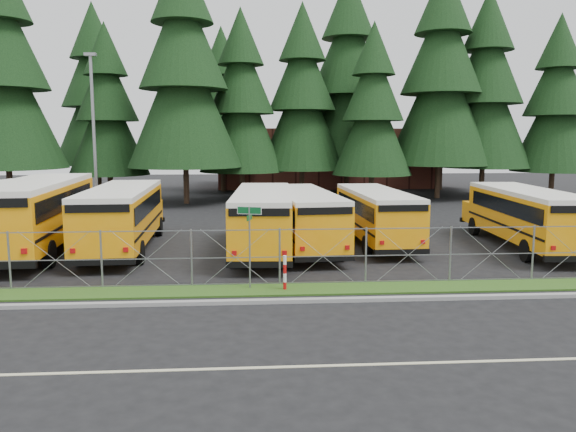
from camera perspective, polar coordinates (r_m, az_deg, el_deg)
The scene contains 28 objects.
ground at distance 20.58m, azimuth 1.80°, elevation -6.28°, with size 120.00×120.00×0.00m, color black.
curb at distance 17.59m, azimuth 2.83°, elevation -8.56°, with size 50.00×0.25×0.12m, color gray.
grass_verge at distance 18.93m, azimuth 2.32°, elevation -7.45°, with size 50.00×1.40×0.06m, color #1F4413.
road_lane_line at distance 13.03m, azimuth 5.48°, elevation -14.86°, with size 50.00×0.12×0.01m, color beige.
chainlink_fence at distance 19.38m, azimuth 2.11°, elevation -4.13°, with size 44.00×0.10×2.00m, color gray, non-canonical shape.
brick_building at distance 60.42m, azimuth 3.64°, elevation 5.95°, with size 22.00×10.00×6.00m, color brown.
bus_1 at distance 27.41m, azimuth -23.91°, elevation 0.02°, with size 2.89×12.25×3.21m, color orange, non-canonical shape.
bus_2 at distance 26.45m, azimuth -16.38°, elevation -0.24°, with size 2.59×10.98×2.88m, color orange, non-canonical shape.
bus_4 at distance 24.94m, azimuth -2.56°, elevation -0.53°, with size 2.49×10.56×2.77m, color orange, non-canonical shape.
bus_5 at distance 25.78m, azimuth 1.56°, elevation -0.37°, with size 2.40×10.16×2.66m, color orange, non-canonical shape.
bus_6 at distance 27.32m, azimuth 8.77°, elevation -0.07°, with size 2.33×9.88×2.59m, color orange, non-canonical shape.
bus_east at distance 28.03m, azimuth 22.79°, elevation -0.23°, with size 2.47×10.47×2.75m, color orange, non-canonical shape.
street_sign at distance 18.64m, azimuth -3.93°, elevation -1.40°, with size 0.81×0.53×2.81m.
striped_bollard at distance 18.69m, azimuth -0.33°, elevation -5.84°, with size 0.11×0.11×1.20m, color #B20C0C.
light_standard at distance 36.78m, azimuth -19.12°, elevation 8.19°, with size 0.70×0.35×10.14m.
conifer_1 at distance 47.11m, azimuth -27.01°, elevation 12.51°, with size 8.61×8.61×19.03m, color black, non-canonical shape.
conifer_2 at distance 47.94m, azimuth -17.87°, elevation 9.98°, with size 6.41×6.41×14.18m, color black, non-canonical shape.
conifer_3 at distance 44.39m, azimuth -10.56°, elevation 13.72°, with size 8.71×8.71×19.27m, color black, non-canonical shape.
conifer_4 at distance 46.87m, azimuth -4.77°, elevation 11.20°, with size 7.01×7.01×15.51m, color black, non-canonical shape.
conifer_5 at distance 48.27m, azimuth 1.45°, elevation 11.58°, with size 7.36×7.36×16.27m, color black, non-canonical shape.
conifer_6 at distance 46.21m, azimuth 8.61°, elevation 10.38°, with size 6.43×6.43×14.22m, color black, non-canonical shape.
conifer_7 at distance 49.36m, azimuth 15.29°, elevation 12.92°, with size 8.67×8.67×19.18m, color black, non-canonical shape.
conifer_8 at distance 51.23m, azimuth 19.45°, elevation 11.60°, with size 7.90×7.90×17.47m, color black, non-canonical shape.
conifer_9 at distance 52.75m, azimuth 25.60°, elevation 9.96°, with size 6.91×6.91×15.28m, color black, non-canonical shape.
conifer_10 at distance 56.43m, azimuth -18.97°, elevation 11.25°, with size 7.91×7.91×17.50m, color black, non-canonical shape.
conifer_11 at distance 54.00m, azimuth -6.72°, elevation 10.65°, with size 6.94×6.94×15.36m, color black, non-canonical shape.
conifer_12 at distance 51.53m, azimuth 6.09°, elevation 13.10°, with size 8.81×8.81×19.49m, color black, non-canonical shape.
conifer_13 at distance 57.59m, azimuth 15.46°, elevation 11.22°, with size 7.83×7.83×17.31m, color black, non-canonical shape.
Camera 1 is at (-2.04, -19.84, 5.04)m, focal length 35.00 mm.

